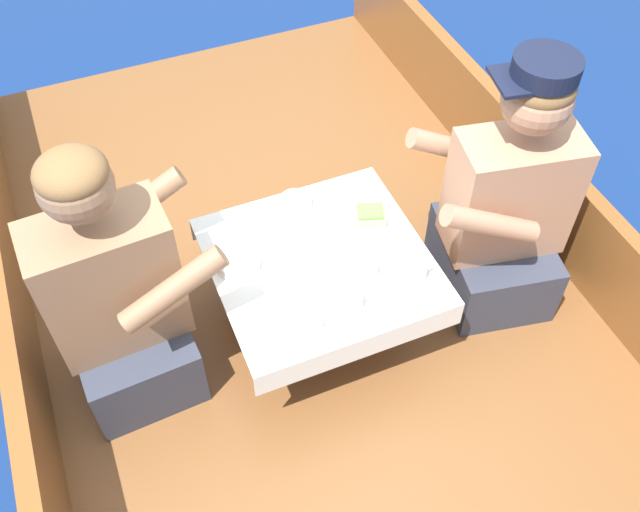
# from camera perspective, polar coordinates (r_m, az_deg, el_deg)

# --- Properties ---
(ground_plane) EXTENTS (60.00, 60.00, 0.00)m
(ground_plane) POSITION_cam_1_polar(r_m,az_deg,el_deg) (2.98, -0.70, -7.74)
(ground_plane) COLOR navy
(boat_deck) EXTENTS (2.06, 3.51, 0.35)m
(boat_deck) POSITION_cam_1_polar(r_m,az_deg,el_deg) (2.84, -0.74, -5.83)
(boat_deck) COLOR brown
(boat_deck) RESTS_ON ground_plane
(gunwale_port) EXTENTS (0.06, 3.51, 0.38)m
(gunwale_port) POSITION_cam_1_polar(r_m,az_deg,el_deg) (2.51, -22.71, -7.85)
(gunwale_port) COLOR brown
(gunwale_port) RESTS_ON boat_deck
(gunwale_starboard) EXTENTS (0.06, 3.51, 0.38)m
(gunwale_starboard) POSITION_cam_1_polar(r_m,az_deg,el_deg) (2.94, 17.64, 4.71)
(gunwale_starboard) COLOR brown
(gunwale_starboard) RESTS_ON boat_deck
(cockpit_table) EXTENTS (0.71, 0.69, 0.35)m
(cockpit_table) POSITION_cam_1_polar(r_m,az_deg,el_deg) (2.39, 0.00, -0.87)
(cockpit_table) COLOR #B2B2B7
(cockpit_table) RESTS_ON boat_deck
(person_port) EXTENTS (0.54, 0.46, 0.99)m
(person_port) POSITION_cam_1_polar(r_m,az_deg,el_deg) (2.29, -15.82, -3.42)
(person_port) COLOR #333847
(person_port) RESTS_ON boat_deck
(person_starboard) EXTENTS (0.57, 0.52, 1.01)m
(person_starboard) POSITION_cam_1_polar(r_m,az_deg,el_deg) (2.52, 14.59, 3.75)
(person_starboard) COLOR #333847
(person_starboard) RESTS_ON boat_deck
(plate_sandwich) EXTENTS (0.17, 0.17, 0.01)m
(plate_sandwich) POSITION_cam_1_polar(r_m,az_deg,el_deg) (2.48, 3.97, 2.83)
(plate_sandwich) COLOR white
(plate_sandwich) RESTS_ON cockpit_table
(plate_bread) EXTENTS (0.16, 0.16, 0.01)m
(plate_bread) POSITION_cam_1_polar(r_m,az_deg,el_deg) (2.42, -3.02, 1.19)
(plate_bread) COLOR white
(plate_bread) RESTS_ON cockpit_table
(sandwich) EXTENTS (0.13, 0.12, 0.05)m
(sandwich) POSITION_cam_1_polar(r_m,az_deg,el_deg) (2.46, 4.00, 3.27)
(sandwich) COLOR #E0BC7F
(sandwich) RESTS_ON plate_sandwich
(bowl_port_near) EXTENTS (0.11, 0.11, 0.04)m
(bowl_port_near) POSITION_cam_1_polar(r_m,az_deg,el_deg) (2.32, 3.30, -0.88)
(bowl_port_near) COLOR white
(bowl_port_near) RESTS_ON cockpit_table
(bowl_starboard_near) EXTENTS (0.11, 0.11, 0.04)m
(bowl_starboard_near) POSITION_cam_1_polar(r_m,az_deg,el_deg) (2.19, -1.16, -5.06)
(bowl_starboard_near) COLOR white
(bowl_starboard_near) RESTS_ON cockpit_table
(bowl_center_far) EXTENTS (0.11, 0.11, 0.04)m
(bowl_center_far) POSITION_cam_1_polar(r_m,az_deg,el_deg) (2.51, -2.01, 4.27)
(bowl_center_far) COLOR white
(bowl_center_far) RESTS_ON cockpit_table
(bowl_port_far) EXTENTS (0.14, 0.14, 0.04)m
(bowl_port_far) POSITION_cam_1_polar(r_m,az_deg,el_deg) (2.35, -6.57, -0.42)
(bowl_port_far) COLOR white
(bowl_port_far) RESTS_ON cockpit_table
(coffee_cup_port) EXTENTS (0.09, 0.06, 0.06)m
(coffee_cup_port) POSITION_cam_1_polar(r_m,az_deg,el_deg) (2.32, 7.82, -1.15)
(coffee_cup_port) COLOR white
(coffee_cup_port) RESTS_ON cockpit_table
(coffee_cup_starboard) EXTENTS (0.09, 0.06, 0.07)m
(coffee_cup_starboard) POSITION_cam_1_polar(r_m,az_deg,el_deg) (2.22, 2.71, -3.46)
(coffee_cup_starboard) COLOR white
(coffee_cup_starboard) RESTS_ON cockpit_table
(utensil_spoon_port) EXTENTS (0.12, 0.14, 0.01)m
(utensil_spoon_port) POSITION_cam_1_polar(r_m,az_deg,el_deg) (2.21, 1.50, -5.08)
(utensil_spoon_port) COLOR silver
(utensil_spoon_port) RESTS_ON cockpit_table
(utensil_knife_port) EXTENTS (0.17, 0.04, 0.00)m
(utensil_knife_port) POSITION_cam_1_polar(r_m,az_deg,el_deg) (2.50, -4.22, 3.18)
(utensil_knife_port) COLOR silver
(utensil_knife_port) RESTS_ON cockpit_table
(utensil_knife_starboard) EXTENTS (0.08, 0.16, 0.00)m
(utensil_knife_starboard) POSITION_cam_1_polar(r_m,az_deg,el_deg) (2.31, -4.27, -2.19)
(utensil_knife_starboard) COLOR silver
(utensil_knife_starboard) RESTS_ON cockpit_table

